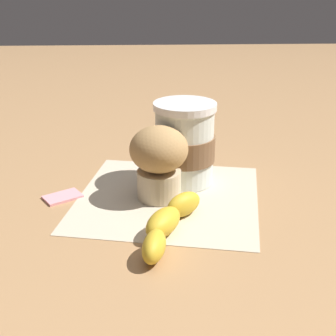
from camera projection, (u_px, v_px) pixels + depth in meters
ground_plane at (168, 198)px, 0.65m from camera, size 3.00×3.00×0.00m
paper_napkin at (168, 197)px, 0.65m from camera, size 0.29×0.29×0.00m
coffee_cup at (184, 144)px, 0.68m from camera, size 0.09×0.09×0.12m
muffin at (159, 160)px, 0.63m from camera, size 0.08×0.08×0.10m
banana at (167, 223)px, 0.55m from camera, size 0.15×0.09×0.03m
sugar_packet at (63, 196)px, 0.65m from camera, size 0.05×0.06×0.01m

